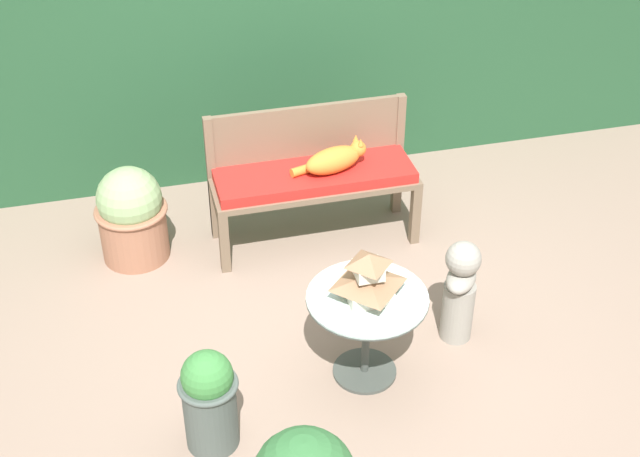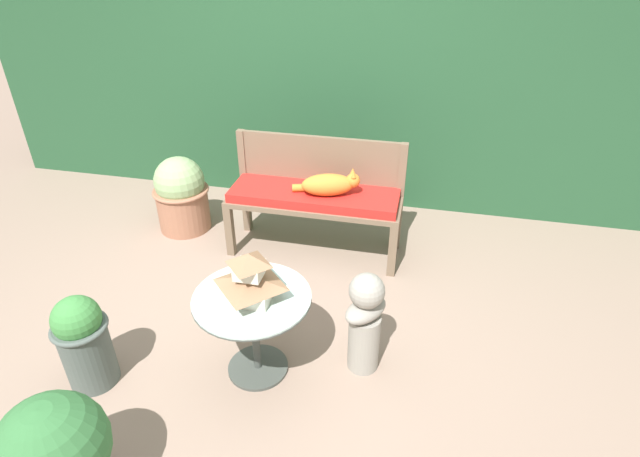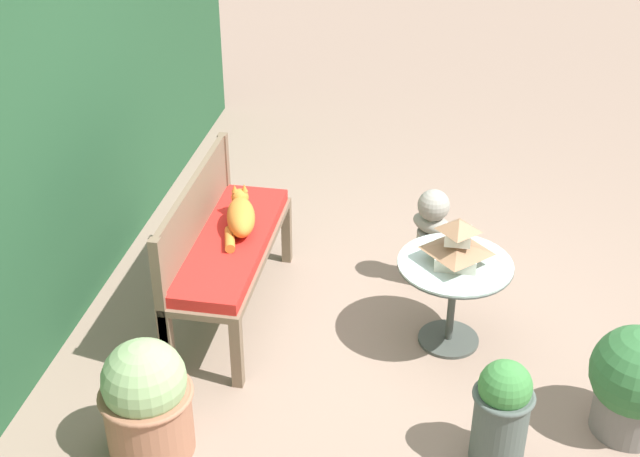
% 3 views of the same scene
% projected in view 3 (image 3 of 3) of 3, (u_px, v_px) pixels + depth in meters
% --- Properties ---
extents(ground, '(30.00, 30.00, 0.00)m').
position_uv_depth(ground, '(392.00, 347.00, 5.21)').
color(ground, gray).
extents(garden_bench, '(1.34, 0.45, 0.54)m').
position_uv_depth(garden_bench, '(231.00, 250.00, 5.26)').
color(garden_bench, brown).
rests_on(garden_bench, ground).
extents(bench_backrest, '(1.34, 0.06, 0.90)m').
position_uv_depth(bench_backrest, '(195.00, 219.00, 5.19)').
color(bench_backrest, brown).
rests_on(bench_backrest, ground).
extents(cat, '(0.51, 0.27, 0.20)m').
position_uv_depth(cat, '(240.00, 216.00, 5.27)').
color(cat, orange).
rests_on(cat, garden_bench).
extents(patio_table, '(0.65, 0.65, 0.55)m').
position_uv_depth(patio_table, '(454.00, 280.00, 5.04)').
color(patio_table, '#424742').
rests_on(patio_table, ground).
extents(pagoda_birdhouse, '(0.31, 0.31, 0.28)m').
position_uv_depth(pagoda_birdhouse, '(457.00, 245.00, 4.92)').
color(pagoda_birdhouse, silver).
rests_on(pagoda_birdhouse, patio_table).
extents(garden_bust, '(0.30, 0.32, 0.67)m').
position_uv_depth(garden_bust, '(431.00, 234.00, 5.61)').
color(garden_bust, gray).
rests_on(garden_bust, ground).
extents(potted_plant_bench_right, '(0.47, 0.47, 0.65)m').
position_uv_depth(potted_plant_bench_right, '(147.00, 400.00, 4.35)').
color(potted_plant_bench_right, '#9E664C').
rests_on(potted_plant_bench_right, ground).
extents(potted_plant_path_edge, '(0.48, 0.48, 0.62)m').
position_uv_depth(potted_plant_path_edge, '(636.00, 382.00, 4.47)').
color(potted_plant_path_edge, slate).
rests_on(potted_plant_path_edge, ground).
extents(potted_plant_bench_left, '(0.30, 0.30, 0.59)m').
position_uv_depth(potted_plant_bench_left, '(502.00, 411.00, 4.30)').
color(potted_plant_bench_left, '#4C5651').
rests_on(potted_plant_bench_left, ground).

